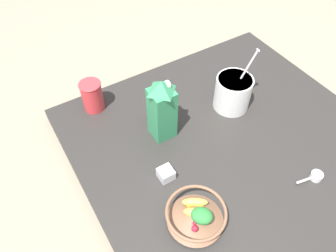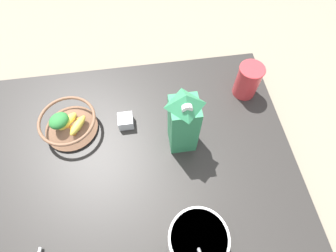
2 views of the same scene
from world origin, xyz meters
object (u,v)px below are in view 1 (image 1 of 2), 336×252
(fruit_bowl, at_px, (196,215))
(yogurt_tub, at_px, (233,91))
(milk_carton, at_px, (162,109))
(spice_jar, at_px, (166,174))
(drinking_cup, at_px, (92,95))

(fruit_bowl, distance_m, yogurt_tub, 0.52)
(milk_carton, bearing_deg, spice_jar, 152.74)
(milk_carton, distance_m, yogurt_tub, 0.31)
(fruit_bowl, distance_m, spice_jar, 0.18)
(drinking_cup, bearing_deg, milk_carton, -147.34)
(spice_jar, bearing_deg, drinking_cup, 9.84)
(milk_carton, distance_m, spice_jar, 0.22)
(fruit_bowl, relative_size, milk_carton, 0.72)
(milk_carton, bearing_deg, drinking_cup, 32.66)
(yogurt_tub, height_order, drinking_cup, yogurt_tub)
(yogurt_tub, relative_size, spice_jar, 5.27)
(milk_carton, bearing_deg, yogurt_tub, -93.32)
(milk_carton, height_order, spice_jar, milk_carton)
(fruit_bowl, bearing_deg, yogurt_tub, -50.13)
(milk_carton, height_order, drinking_cup, milk_carton)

